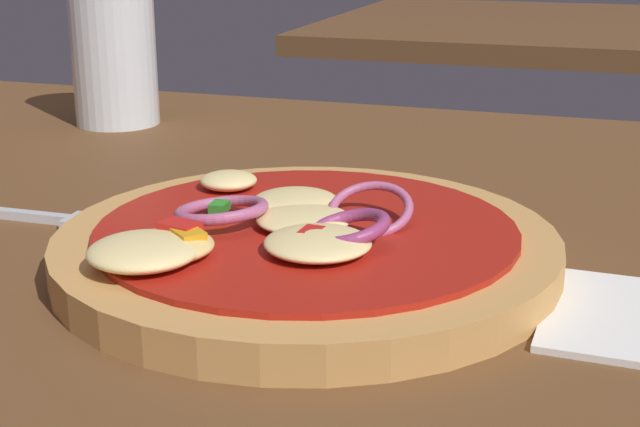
{
  "coord_description": "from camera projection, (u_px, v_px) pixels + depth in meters",
  "views": [
    {
      "loc": [
        0.14,
        -0.36,
        0.19
      ],
      "look_at": [
        0.01,
        0.04,
        0.05
      ],
      "focal_mm": 51.07,
      "sensor_mm": 36.0,
      "label": 1
    }
  ],
  "objects": [
    {
      "name": "background_table",
      "position": [
        579.0,
        30.0,
        1.45
      ],
      "size": [
        0.79,
        0.66,
        0.03
      ],
      "color": "brown",
      "rests_on": "ground"
    },
    {
      "name": "beer_glass",
      "position": [
        114.0,
        55.0,
        0.71
      ],
      "size": [
        0.07,
        0.07,
        0.12
      ],
      "color": "silver",
      "rests_on": "dining_table"
    },
    {
      "name": "pizza",
      "position": [
        301.0,
        245.0,
        0.42
      ],
      "size": [
        0.24,
        0.24,
        0.04
      ],
      "color": "tan",
      "rests_on": "dining_table"
    },
    {
      "name": "fork",
      "position": [
        35.0,
        217.0,
        0.49
      ],
      "size": [
        0.16,
        0.02,
        0.01
      ],
      "color": "silver",
      "rests_on": "dining_table"
    },
    {
      "name": "dining_table",
      "position": [
        281.0,
        307.0,
        0.42
      ],
      "size": [
        1.33,
        0.81,
        0.03
      ],
      "color": "brown",
      "rests_on": "ground"
    }
  ]
}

